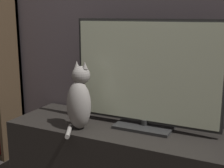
# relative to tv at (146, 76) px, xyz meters

# --- Properties ---
(wall_back) EXTENTS (4.80, 0.05, 2.60)m
(wall_back) POSITION_rel_tv_xyz_m (-0.16, 0.25, 0.46)
(wall_back) COLOR #564C51
(wall_back) RESTS_ON ground_plane
(tv_stand) EXTENTS (1.50, 0.53, 0.49)m
(tv_stand) POSITION_rel_tv_xyz_m (-0.16, -0.06, -0.59)
(tv_stand) COLOR black
(tv_stand) RESTS_ON ground_plane
(tv) EXTENTS (0.98, 0.23, 0.71)m
(tv) POSITION_rel_tv_xyz_m (0.00, 0.00, 0.00)
(tv) COLOR black
(tv) RESTS_ON tv_stand
(cat) EXTENTS (0.18, 0.29, 0.44)m
(cat) POSITION_rel_tv_xyz_m (-0.38, -0.20, -0.16)
(cat) COLOR gray
(cat) RESTS_ON tv_stand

